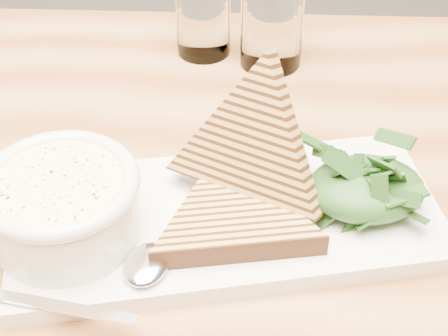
{
  "coord_description": "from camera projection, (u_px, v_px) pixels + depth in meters",
  "views": [
    {
      "loc": [
        0.07,
        -0.57,
        1.18
      ],
      "look_at": [
        0.11,
        -0.13,
        0.81
      ],
      "focal_mm": 55.0,
      "sensor_mm": 36.0,
      "label": 1
    }
  ],
  "objects": [
    {
      "name": "spoon_bowl",
      "position": [
        146.0,
        264.0,
        0.54
      ],
      "size": [
        0.05,
        0.06,
        0.01
      ],
      "primitive_type": "ellipsoid",
      "rotation": [
        0.0,
        0.0,
        -0.31
      ],
      "color": "silver",
      "rests_on": "platter"
    },
    {
      "name": "spoon_handle",
      "position": [
        60.0,
        306.0,
        0.51
      ],
      "size": [
        0.12,
        0.05,
        0.0
      ],
      "primitive_type": "cube",
      "rotation": [
        0.0,
        0.0,
        -0.31
      ],
      "color": "silver",
      "rests_on": "platter"
    },
    {
      "name": "sandwich_flat",
      "position": [
        233.0,
        218.0,
        0.57
      ],
      "size": [
        0.17,
        0.17,
        0.02
      ],
      "primitive_type": null,
      "rotation": [
        0.0,
        0.0,
        0.03
      ],
      "color": "#BE8B46",
      "rests_on": "platter"
    },
    {
      "name": "platter",
      "position": [
        226.0,
        219.0,
        0.6
      ],
      "size": [
        0.38,
        0.19,
        0.02
      ],
      "primitive_type": "cube",
      "rotation": [
        0.0,
        0.0,
        0.07
      ],
      "color": "white",
      "rests_on": "table_top"
    },
    {
      "name": "table_top",
      "position": [
        122.0,
        235.0,
        0.62
      ],
      "size": [
        1.26,
        0.93,
        0.04
      ],
      "primitive_type": "cube",
      "rotation": [
        0.0,
        0.0,
        -0.13
      ],
      "color": "#A97745",
      "rests_on": "ground"
    },
    {
      "name": "soup_bowl",
      "position": [
        64.0,
        212.0,
        0.56
      ],
      "size": [
        0.12,
        0.12,
        0.05
      ],
      "primitive_type": "cylinder",
      "color": "white",
      "rests_on": "platter"
    },
    {
      "name": "salad_base",
      "position": [
        366.0,
        188.0,
        0.58
      ],
      "size": [
        0.1,
        0.08,
        0.04
      ],
      "primitive_type": "ellipsoid",
      "color": "black",
      "rests_on": "platter"
    },
    {
      "name": "glass_far",
      "position": [
        272.0,
        21.0,
        0.77
      ],
      "size": [
        0.07,
        0.07,
        0.11
      ],
      "primitive_type": "cylinder",
      "color": "white",
      "rests_on": "table_top"
    },
    {
      "name": "arugula_pile",
      "position": [
        367.0,
        182.0,
        0.58
      ],
      "size": [
        0.11,
        0.1,
        0.05
      ],
      "primitive_type": null,
      "color": "#2B5A1F",
      "rests_on": "platter"
    },
    {
      "name": "glass_near",
      "position": [
        203.0,
        15.0,
        0.8
      ],
      "size": [
        0.06,
        0.06,
        0.1
      ],
      "primitive_type": "cylinder",
      "color": "white",
      "rests_on": "table_top"
    },
    {
      "name": "bowl_rim",
      "position": [
        58.0,
        183.0,
        0.54
      ],
      "size": [
        0.13,
        0.13,
        0.01
      ],
      "primitive_type": "torus",
      "color": "white",
      "rests_on": "soup_bowl"
    },
    {
      "name": "sandwich_lean",
      "position": [
        251.0,
        146.0,
        0.57
      ],
      "size": [
        0.22,
        0.21,
        0.19
      ],
      "primitive_type": null,
      "rotation": [
        1.18,
        0.0,
        -0.59
      ],
      "color": "#BE8B46",
      "rests_on": "sandwich_flat"
    },
    {
      "name": "soup",
      "position": [
        59.0,
        185.0,
        0.54
      ],
      "size": [
        0.1,
        0.1,
        0.01
      ],
      "primitive_type": "cylinder",
      "color": "#FEDFA1",
      "rests_on": "soup_bowl"
    }
  ]
}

